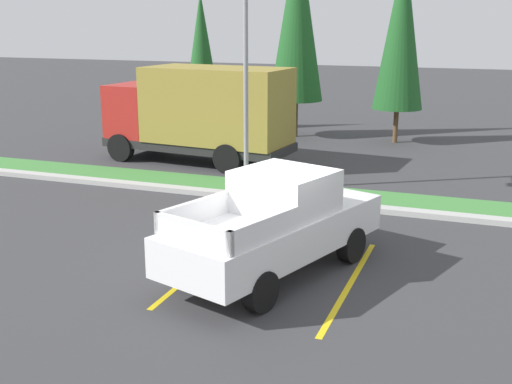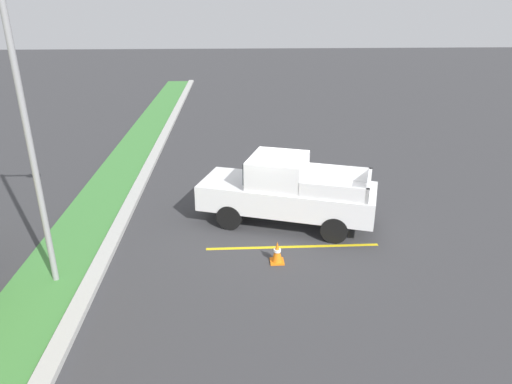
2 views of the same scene
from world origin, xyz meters
The scene contains 8 objects.
ground_plane centered at (0.00, 0.00, 0.00)m, with size 120.00×120.00×0.00m, color #38383A.
parking_line_near centered at (-1.58, -0.06, 0.00)m, with size 0.12×4.80×0.01m, color yellow.
parking_line_far centered at (1.52, -0.06, 0.00)m, with size 0.12×4.80×0.01m, color yellow.
curb_strip centered at (0.00, 5.00, 0.07)m, with size 56.00×0.40×0.15m, color #B2B2AD.
grass_median centered at (0.00, 6.10, 0.03)m, with size 56.00×1.80×0.06m, color #42843D.
pickup_truck_main centered at (-0.02, -0.01, 1.04)m, with size 3.45×5.55×2.10m.
street_light centered at (-2.96, 5.75, 3.99)m, with size 0.24×1.49×6.87m.
traffic_cone centered at (-2.36, 0.45, 0.29)m, with size 0.36×0.36×0.60m.
Camera 2 is at (-12.67, 1.56, 6.24)m, focal length 32.10 mm.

